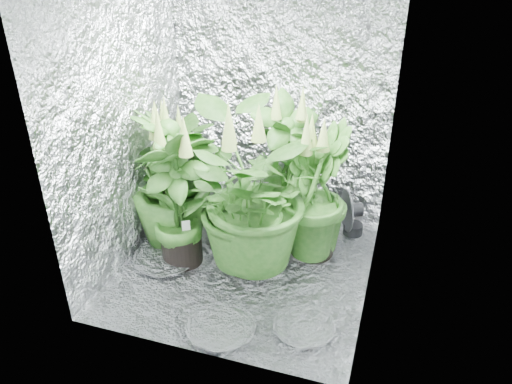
{
  "coord_description": "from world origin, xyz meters",
  "views": [
    {
      "loc": [
        0.88,
        -2.56,
        2.05
      ],
      "look_at": [
        0.07,
        0.0,
        0.58
      ],
      "focal_mm": 35.0,
      "sensor_mm": 36.0,
      "label": 1
    }
  ],
  "objects_px": {
    "plant_d": "(169,182)",
    "plant_e": "(248,195)",
    "circulation_fan": "(350,216)",
    "plant_c": "(316,194)",
    "plant_f": "(178,198)",
    "plant_b": "(286,162)",
    "plant_a": "(177,171)"
  },
  "relations": [
    {
      "from": "plant_d",
      "to": "plant_b",
      "type": "bearing_deg",
      "value": 37.26
    },
    {
      "from": "plant_e",
      "to": "plant_a",
      "type": "bearing_deg",
      "value": 152.71
    },
    {
      "from": "plant_b",
      "to": "plant_d",
      "type": "bearing_deg",
      "value": -142.74
    },
    {
      "from": "plant_c",
      "to": "plant_d",
      "type": "distance_m",
      "value": 0.99
    },
    {
      "from": "plant_a",
      "to": "plant_f",
      "type": "xyz_separation_m",
      "value": [
        0.21,
        -0.41,
        0.02
      ]
    },
    {
      "from": "plant_c",
      "to": "plant_f",
      "type": "bearing_deg",
      "value": -156.28
    },
    {
      "from": "plant_b",
      "to": "plant_e",
      "type": "distance_m",
      "value": 0.64
    },
    {
      "from": "plant_a",
      "to": "circulation_fan",
      "type": "bearing_deg",
      "value": 12.12
    },
    {
      "from": "plant_d",
      "to": "plant_c",
      "type": "bearing_deg",
      "value": 10.16
    },
    {
      "from": "plant_d",
      "to": "circulation_fan",
      "type": "relative_size",
      "value": 2.88
    },
    {
      "from": "plant_e",
      "to": "circulation_fan",
      "type": "xyz_separation_m",
      "value": [
        0.58,
        0.6,
        -0.39
      ]
    },
    {
      "from": "plant_b",
      "to": "circulation_fan",
      "type": "height_order",
      "value": "plant_b"
    },
    {
      "from": "plant_c",
      "to": "plant_f",
      "type": "distance_m",
      "value": 0.9
    },
    {
      "from": "plant_e",
      "to": "plant_f",
      "type": "distance_m",
      "value": 0.46
    },
    {
      "from": "plant_c",
      "to": "plant_f",
      "type": "relative_size",
      "value": 0.96
    },
    {
      "from": "plant_d",
      "to": "plant_e",
      "type": "bearing_deg",
      "value": -11.06
    },
    {
      "from": "plant_b",
      "to": "circulation_fan",
      "type": "bearing_deg",
      "value": -3.65
    },
    {
      "from": "plant_f",
      "to": "circulation_fan",
      "type": "xyz_separation_m",
      "value": [
        1.03,
        0.67,
        -0.33
      ]
    },
    {
      "from": "circulation_fan",
      "to": "plant_c",
      "type": "bearing_deg",
      "value": -147.15
    },
    {
      "from": "plant_b",
      "to": "plant_e",
      "type": "bearing_deg",
      "value": -97.15
    },
    {
      "from": "plant_c",
      "to": "plant_e",
      "type": "relative_size",
      "value": 0.89
    },
    {
      "from": "plant_d",
      "to": "plant_f",
      "type": "xyz_separation_m",
      "value": [
        0.15,
        -0.19,
        0.0
      ]
    },
    {
      "from": "plant_f",
      "to": "plant_b",
      "type": "bearing_deg",
      "value": 53.1
    },
    {
      "from": "circulation_fan",
      "to": "plant_d",
      "type": "bearing_deg",
      "value": 178.77
    },
    {
      "from": "plant_e",
      "to": "plant_d",
      "type": "bearing_deg",
      "value": 168.94
    },
    {
      "from": "plant_d",
      "to": "plant_e",
      "type": "xyz_separation_m",
      "value": [
        0.6,
        -0.12,
        0.06
      ]
    },
    {
      "from": "plant_b",
      "to": "circulation_fan",
      "type": "relative_size",
      "value": 2.96
    },
    {
      "from": "plant_e",
      "to": "plant_f",
      "type": "height_order",
      "value": "plant_e"
    },
    {
      "from": "plant_f",
      "to": "plant_d",
      "type": "bearing_deg",
      "value": 128.86
    },
    {
      "from": "plant_f",
      "to": "circulation_fan",
      "type": "distance_m",
      "value": 1.28
    },
    {
      "from": "plant_a",
      "to": "plant_c",
      "type": "height_order",
      "value": "plant_c"
    },
    {
      "from": "plant_f",
      "to": "plant_c",
      "type": "bearing_deg",
      "value": 23.72
    }
  ]
}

